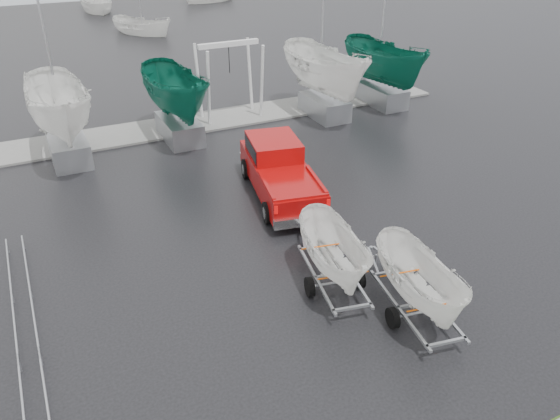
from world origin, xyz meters
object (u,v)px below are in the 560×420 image
at_px(trailer_hitched, 336,216).
at_px(trailer_parked, 425,244).
at_px(boat_hoist, 230,70).
at_px(pickup_truck, 278,168).

distance_m(trailer_hitched, trailer_parked, 2.62).
distance_m(trailer_parked, boat_hoist, 17.82).
bearing_deg(trailer_hitched, trailer_parked, -46.83).
relative_size(pickup_truck, trailer_hitched, 1.40).
bearing_deg(pickup_truck, boat_hoist, 91.65).
bearing_deg(boat_hoist, trailer_parked, -94.88).
distance_m(trailer_hitched, boat_hoist, 15.79).
height_order(trailer_hitched, boat_hoist, trailer_hitched).
relative_size(pickup_truck, boat_hoist, 1.56).
height_order(pickup_truck, boat_hoist, boat_hoist).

